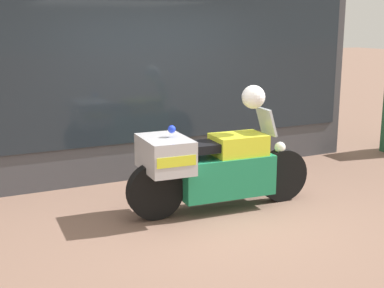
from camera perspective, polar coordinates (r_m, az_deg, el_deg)
The scene contains 5 objects.
ground_plane at distance 6.26m, azimuth 2.00°, elevation -7.78°, with size 60.00×60.00×0.00m, color #7A5B4C.
shop_building at distance 7.55m, azimuth -7.59°, elevation 11.85°, with size 6.84×0.55×4.14m.
window_display at distance 8.00m, azimuth -3.02°, elevation 0.14°, with size 5.68×0.30×1.80m.
paramedic_motorcycle at distance 6.29m, azimuth 1.97°, elevation -2.40°, with size 2.34×0.76×1.20m.
white_helmet at distance 6.38m, azimuth 6.57°, elevation 5.01°, with size 0.28×0.28×0.28m, color white.
Camera 1 is at (-2.76, -5.16, 2.22)m, focal length 50.00 mm.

